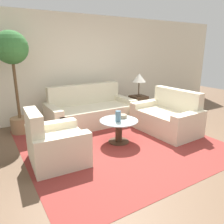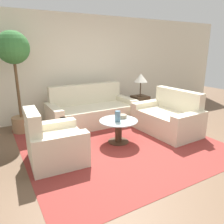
{
  "view_description": "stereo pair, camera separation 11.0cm",
  "coord_description": "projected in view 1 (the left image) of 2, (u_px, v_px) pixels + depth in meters",
  "views": [
    {
      "loc": [
        -2.28,
        -2.59,
        1.76
      ],
      "look_at": [
        -0.11,
        0.97,
        0.55
      ],
      "focal_mm": 35.0,
      "sensor_mm": 36.0,
      "label": 1
    },
    {
      "loc": [
        -2.18,
        -2.64,
        1.76
      ],
      "look_at": [
        -0.11,
        0.97,
        0.55
      ],
      "focal_mm": 35.0,
      "sensor_mm": 36.0,
      "label": 2
    }
  ],
  "objects": [
    {
      "name": "ground_plane",
      "position": [
        147.0,
        155.0,
        3.75
      ],
      "size": [
        14.0,
        14.0,
        0.0
      ],
      "primitive_type": "plane",
      "color": "brown"
    },
    {
      "name": "wall_back",
      "position": [
        79.0,
        67.0,
        5.7
      ],
      "size": [
        10.0,
        0.06,
        2.6
      ],
      "color": "beige",
      "rests_on": "ground_plane"
    },
    {
      "name": "rug",
      "position": [
        119.0,
        142.0,
        4.29
      ],
      "size": [
        3.49,
        3.4,
        0.01
      ],
      "color": "maroon",
      "rests_on": "ground_plane"
    },
    {
      "name": "sofa_main",
      "position": [
        90.0,
        112.0,
        5.27
      ],
      "size": [
        2.05,
        0.91,
        0.92
      ],
      "color": "beige",
      "rests_on": "ground_plane"
    },
    {
      "name": "armchair",
      "position": [
        54.0,
        146.0,
        3.45
      ],
      "size": [
        0.89,
        0.93,
        0.89
      ],
      "rotation": [
        0.0,
        0.0,
        1.51
      ],
      "color": "beige",
      "rests_on": "ground_plane"
    },
    {
      "name": "loveseat",
      "position": [
        168.0,
        118.0,
        4.81
      ],
      "size": [
        0.92,
        1.45,
        0.91
      ],
      "rotation": [
        0.0,
        0.0,
        -1.53
      ],
      "color": "beige",
      "rests_on": "ground_plane"
    },
    {
      "name": "coffee_table",
      "position": [
        119.0,
        128.0,
        4.21
      ],
      "size": [
        0.73,
        0.73,
        0.45
      ],
      "color": "#422D1E",
      "rests_on": "ground_plane"
    },
    {
      "name": "side_table",
      "position": [
        138.0,
        106.0,
        5.89
      ],
      "size": [
        0.39,
        0.39,
        0.55
      ],
      "color": "#422D1E",
      "rests_on": "ground_plane"
    },
    {
      "name": "table_lamp",
      "position": [
        139.0,
        78.0,
        5.68
      ],
      "size": [
        0.36,
        0.36,
        0.59
      ],
      "color": "#422D1E",
      "rests_on": "side_table"
    },
    {
      "name": "potted_plant",
      "position": [
        13.0,
        62.0,
        4.37
      ],
      "size": [
        0.66,
        0.66,
        2.11
      ],
      "color": "#93704C",
      "rests_on": "ground_plane"
    },
    {
      "name": "vase",
      "position": [
        118.0,
        116.0,
        4.05
      ],
      "size": [
        0.1,
        0.1,
        0.21
      ],
      "color": "slate",
      "rests_on": "coffee_table"
    },
    {
      "name": "bowl",
      "position": [
        122.0,
        116.0,
        4.29
      ],
      "size": [
        0.17,
        0.17,
        0.07
      ],
      "color": "gray",
      "rests_on": "coffee_table"
    }
  ]
}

